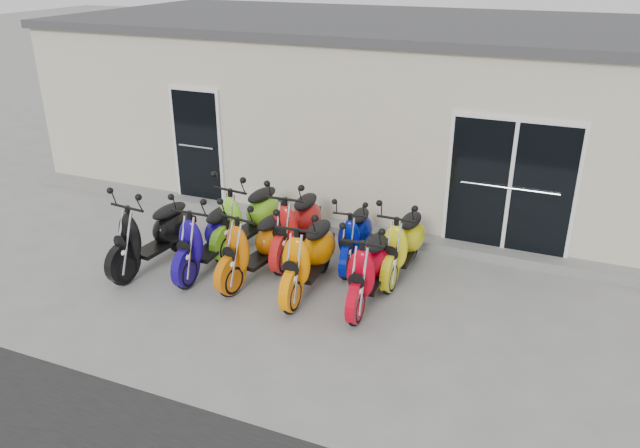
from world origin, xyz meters
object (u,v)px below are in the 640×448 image
at_px(scooter_back_yellow, 403,234).
at_px(scooter_back_green, 248,207).
at_px(scooter_front_black, 151,225).
at_px(scooter_front_red, 370,258).
at_px(scooter_front_blue, 207,229).
at_px(scooter_back_blue, 355,228).
at_px(scooter_front_orange_b, 308,246).
at_px(scooter_front_orange_a, 257,236).
at_px(scooter_back_red, 296,215).

bearing_deg(scooter_back_yellow, scooter_back_green, -178.00).
relative_size(scooter_front_black, scooter_front_red, 1.05).
bearing_deg(scooter_back_yellow, scooter_front_black, -160.44).
bearing_deg(scooter_front_black, scooter_back_green, 54.76).
bearing_deg(scooter_front_black, scooter_front_red, 10.34).
height_order(scooter_front_black, scooter_back_green, scooter_back_green).
relative_size(scooter_front_blue, scooter_back_blue, 1.14).
distance_m(scooter_front_black, scooter_front_orange_b, 2.57).
xyz_separation_m(scooter_front_orange_a, scooter_front_red, (1.80, -0.02, -0.01)).
bearing_deg(scooter_back_red, scooter_front_orange_b, -59.58).
xyz_separation_m(scooter_front_black, scooter_front_blue, (0.85, 0.25, -0.02)).
relative_size(scooter_front_black, scooter_back_red, 1.00).
bearing_deg(scooter_front_red, scooter_front_orange_a, 177.10).
bearing_deg(scooter_back_red, scooter_front_black, -151.27).
height_order(scooter_front_orange_a, scooter_back_red, scooter_back_red).
distance_m(scooter_front_orange_a, scooter_back_blue, 1.59).
relative_size(scooter_front_blue, scooter_front_red, 1.02).
bearing_deg(scooter_front_orange_a, scooter_front_blue, -167.41).
bearing_deg(scooter_front_orange_a, scooter_front_orange_b, 4.96).
bearing_deg(scooter_front_black, scooter_front_orange_a, 15.90).
distance_m(scooter_front_blue, scooter_back_yellow, 3.02).
relative_size(scooter_front_blue, scooter_front_orange_a, 1.00).
height_order(scooter_front_orange_b, scooter_back_green, scooter_back_green).
distance_m(scooter_front_black, scooter_back_green, 1.59).
bearing_deg(scooter_front_orange_a, scooter_back_red, 83.45).
bearing_deg(scooter_front_orange_b, scooter_front_black, -177.46).
bearing_deg(scooter_back_blue, scooter_front_black, -161.44).
height_order(scooter_back_green, scooter_back_red, scooter_back_green).
height_order(scooter_front_black, scooter_front_red, scooter_front_black).
xyz_separation_m(scooter_front_blue, scooter_front_orange_a, (0.84, 0.06, 0.00)).
bearing_deg(scooter_back_green, scooter_front_black, -124.72).
xyz_separation_m(scooter_front_red, scooter_back_green, (-2.45, 0.91, 0.04)).
height_order(scooter_back_green, scooter_back_blue, scooter_back_green).
xyz_separation_m(scooter_front_red, scooter_back_blue, (-0.61, 1.06, -0.08)).
height_order(scooter_front_orange_a, scooter_front_orange_b, scooter_front_orange_b).
xyz_separation_m(scooter_front_blue, scooter_back_red, (1.08, 0.96, 0.02)).
xyz_separation_m(scooter_front_orange_b, scooter_front_red, (0.93, 0.04, -0.03)).
bearing_deg(scooter_front_blue, scooter_front_black, -165.46).
relative_size(scooter_front_orange_b, scooter_back_red, 0.99).
xyz_separation_m(scooter_front_orange_a, scooter_back_blue, (1.19, 1.05, -0.09)).
relative_size(scooter_front_red, scooter_back_blue, 1.12).
bearing_deg(scooter_back_red, scooter_back_blue, 5.70).
bearing_deg(scooter_back_blue, scooter_back_green, 178.12).
height_order(scooter_front_orange_b, scooter_back_red, scooter_back_red).
height_order(scooter_front_red, scooter_back_blue, scooter_front_red).
height_order(scooter_back_red, scooter_back_blue, scooter_back_red).
height_order(scooter_back_red, scooter_back_yellow, scooter_back_red).
bearing_deg(scooter_back_red, scooter_back_green, 176.85).
distance_m(scooter_front_orange_b, scooter_back_yellow, 1.52).
distance_m(scooter_front_black, scooter_front_red, 3.50).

